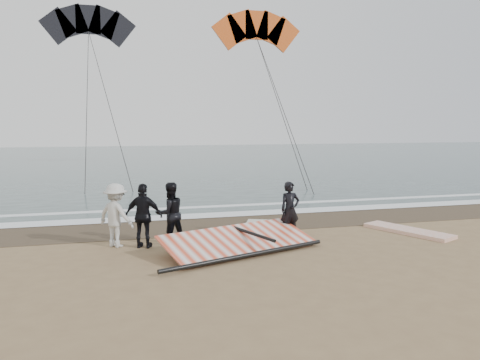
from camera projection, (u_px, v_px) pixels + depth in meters
The scene contains 12 objects.
ground at pixel (314, 260), 11.10m from camera, with size 120.00×120.00×0.00m, color #8C704C.
sea at pixel (168, 159), 42.79m from camera, with size 120.00×54.00×0.02m, color #233838.
wet_sand at pixel (259, 222), 15.42m from camera, with size 120.00×2.80×0.01m, color #4C3D2B.
foam_near at pixel (248, 213), 16.77m from camera, with size 120.00×0.90×0.01m, color white.
foam_far at pixel (236, 205), 18.40m from camera, with size 120.00×0.45×0.01m, color white.
man_main at pixel (290, 210), 13.23m from camera, with size 0.58×0.38×1.60m, color black.
board_white at pixel (408, 231), 13.91m from camera, with size 0.74×2.64×0.11m, color white.
board_cream at pixel (254, 229), 14.22m from camera, with size 0.63×2.35×0.10m, color beige.
trio_cluster at pixel (141, 215), 12.29m from camera, with size 2.50×1.26×1.69m.
sail_rig at pixel (236, 242), 11.98m from camera, with size 4.38×2.95×0.51m.
kite_red at pixel (257, 33), 33.27m from camera, with size 7.25×6.91×16.54m.
kite_dark at pixel (88, 28), 33.19m from camera, with size 7.36×6.98×16.94m.
Camera 1 is at (-4.46, -9.99, 3.21)m, focal length 35.00 mm.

